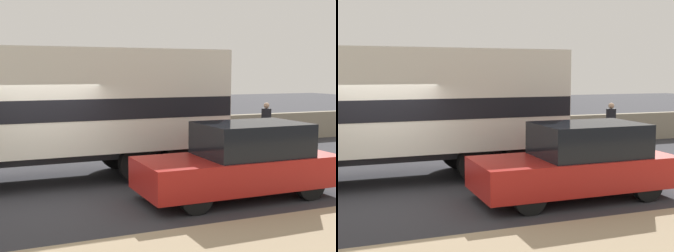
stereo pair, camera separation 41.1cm
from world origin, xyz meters
The scene contains 5 objects.
ground_plane centered at (0.00, 0.00, 0.00)m, with size 80.00×80.00×0.00m, color #2D2D33.
stone_wall_backdrop centered at (0.00, 5.81, 0.55)m, with size 60.00×0.35×1.10m.
box_truck centered at (1.23, 1.91, 1.89)m, with size 7.62×2.51×3.35m.
car_hatchback centered at (3.97, -1.22, 0.81)m, with size 4.45×1.79×1.66m.
pedestrian centered at (8.50, 4.49, 0.86)m, with size 0.36×0.36×1.65m.
Camera 2 is at (-1.06, -10.16, 2.78)m, focal length 50.00 mm.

